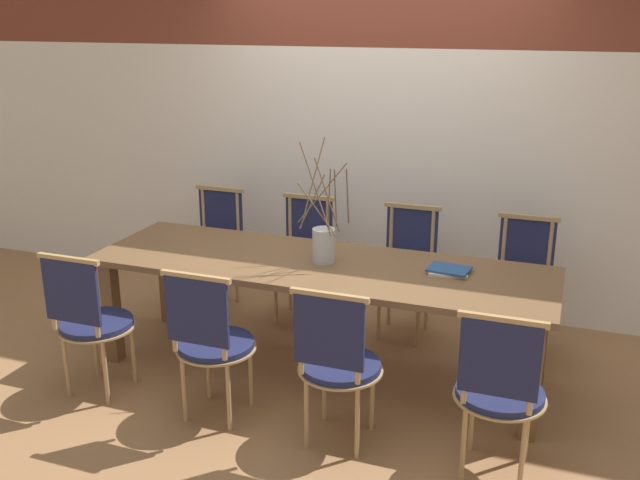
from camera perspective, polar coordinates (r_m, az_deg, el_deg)
name	(u,v)px	position (r m, az deg, el deg)	size (l,w,h in m)	color
ground_plane	(320,369)	(4.74, 0.00, -10.31)	(16.00, 16.00, 0.00)	#9E7047
wall_rear	(379,100)	(5.45, 4.77, 11.08)	(12.00, 0.06, 3.20)	white
dining_table	(320,276)	(4.47, 0.00, -2.90)	(2.89, 0.89, 0.74)	brown
chair_near_leftend	(90,318)	(4.47, -17.90, -5.96)	(0.46, 0.46, 0.93)	#1E234C
chair_near_left	(211,339)	(4.05, -8.69, -7.81)	(0.46, 0.46, 0.93)	#1E234C
chair_near_center	(337,360)	(3.78, 1.40, -9.58)	(0.46, 0.46, 0.93)	#1E234C
chair_near_right	(499,388)	(3.63, 14.16, -11.39)	(0.46, 0.46, 0.93)	#1E234C
chair_far_leftend	(214,244)	(5.62, -8.49, -0.35)	(0.46, 0.46, 0.93)	#1E234C
chair_far_left	(303,255)	(5.32, -1.40, -1.22)	(0.46, 0.46, 0.93)	#1E234C
chair_far_center	(406,268)	(5.10, 6.92, -2.22)	(0.46, 0.46, 0.93)	#1E234C
chair_far_right	(522,282)	(4.99, 15.87, -3.24)	(0.46, 0.46, 0.93)	#1E234C
vase_centerpiece	(324,243)	(4.42, 0.30, -0.20)	(0.39, 0.34, 0.77)	#B2BCC1
book_stack	(449,270)	(4.34, 10.26, -2.41)	(0.26, 0.21, 0.03)	beige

